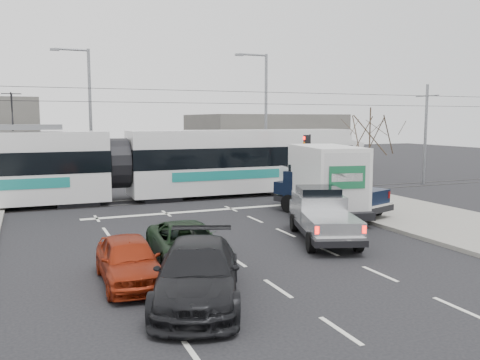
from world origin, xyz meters
name	(u,v)px	position (x,y,z in m)	size (l,w,h in m)	color
ground	(247,236)	(0.00, 0.00, 0.00)	(120.00, 120.00, 0.00)	black
sidewalk_right	(426,218)	(9.00, 0.00, 0.07)	(6.00, 60.00, 0.15)	gray
rails	(178,199)	(0.00, 10.00, 0.01)	(60.00, 1.60, 0.03)	#33302D
building_right	(263,142)	(12.00, 24.00, 2.50)	(12.00, 10.00, 5.00)	slate
bare_tree	(370,136)	(7.60, 2.50, 3.79)	(2.40, 2.40, 5.00)	#47382B
traffic_signal	(308,153)	(6.47, 6.50, 2.74)	(0.44, 0.44, 3.60)	black
street_lamp_near	(263,111)	(7.31, 14.00, 5.11)	(2.38, 0.25, 9.00)	slate
street_lamp_far	(87,111)	(-4.19, 16.00, 5.11)	(2.38, 0.25, 9.00)	slate
catenary	(177,132)	(0.00, 10.00, 3.88)	(60.00, 0.20, 7.00)	black
tram	(117,165)	(-3.29, 10.46, 2.08)	(28.76, 3.21, 5.86)	silver
silver_pickup	(322,214)	(2.51, -1.42, 0.95)	(3.39, 5.57, 1.92)	black
box_truck	(322,181)	(4.96, 2.53, 1.66)	(3.54, 7.04, 3.36)	black
navy_pickup	(325,190)	(5.37, 2.94, 1.17)	(3.87, 5.96, 2.36)	black
green_car	(187,244)	(-3.24, -2.64, 0.63)	(2.09, 4.53, 1.26)	black
red_car	(129,260)	(-5.34, -3.97, 0.67)	(1.58, 3.92, 1.34)	maroon
dark_car	(198,273)	(-4.01, -6.09, 0.74)	(2.08, 5.11, 1.48)	black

